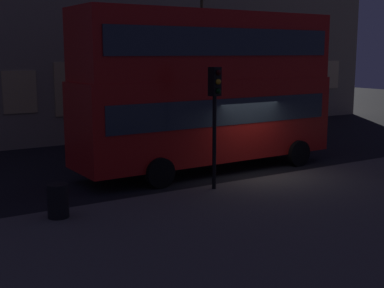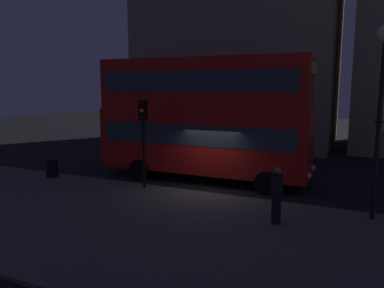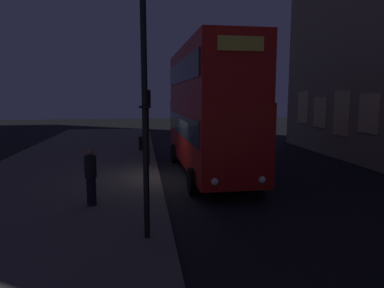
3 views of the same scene
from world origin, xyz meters
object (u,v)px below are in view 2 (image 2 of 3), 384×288
(traffic_light_near_kerb, at_px, (143,125))
(street_lamp, at_px, (382,81))
(litter_bin, at_px, (52,168))
(double_decker_bus, at_px, (202,114))
(pedestrian, at_px, (277,195))

(traffic_light_near_kerb, distance_m, street_lamp, 8.88)
(traffic_light_near_kerb, xyz_separation_m, litter_bin, (-4.94, -0.23, -2.22))
(double_decker_bus, xyz_separation_m, traffic_light_near_kerb, (-1.53, -2.67, -0.33))
(street_lamp, distance_m, pedestrian, 4.72)
(traffic_light_near_kerb, height_order, street_lamp, street_lamp)
(pedestrian, bearing_deg, traffic_light_near_kerb, -128.65)
(traffic_light_near_kerb, bearing_deg, street_lamp, -11.69)
(litter_bin, bearing_deg, street_lamp, 0.19)
(double_decker_bus, xyz_separation_m, litter_bin, (-6.47, -2.91, -2.55))
(double_decker_bus, bearing_deg, traffic_light_near_kerb, -120.76)
(traffic_light_near_kerb, relative_size, pedestrian, 2.05)
(double_decker_bus, xyz_separation_m, street_lamp, (7.17, -2.86, 1.40))
(traffic_light_near_kerb, bearing_deg, double_decker_bus, 49.68)
(pedestrian, relative_size, litter_bin, 2.08)
(litter_bin, bearing_deg, traffic_light_near_kerb, 2.72)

